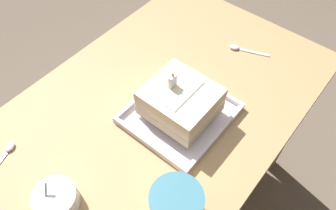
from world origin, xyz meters
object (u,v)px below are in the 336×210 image
Objects in this scene: serving_spoon_near_tray at (239,48)px; foil_tray at (180,114)px; birthday_cake at (180,101)px; ice_cream_tub at (176,206)px; bowl_stack at (56,200)px; serving_spoon_by_bowls at (6,153)px.

foil_tray is at bearing -177.54° from serving_spoon_near_tray.
birthday_cake is (-0.00, 0.00, 0.06)m from foil_tray.
foil_tray is at bearing 36.35° from ice_cream_tub.
ice_cream_tub is at bearing -143.65° from foil_tray.
birthday_cake is 1.75× the size of bowl_stack.
birthday_cake is 0.42m from bowl_stack.
serving_spoon_near_tray is 0.99× the size of serving_spoon_by_bowls.
ice_cream_tub is (-0.24, -0.18, -0.02)m from birthday_cake.
foil_tray is 0.50m from serving_spoon_by_bowls.
foil_tray is at bearing -9.39° from bowl_stack.
serving_spoon_by_bowls is at bearing 160.16° from serving_spoon_near_tray.
serving_spoon_near_tray and serving_spoon_by_bowls have the same top height.
bowl_stack is (-0.41, 0.07, -0.04)m from birthday_cake.
foil_tray is 1.51× the size of birthday_cake.
birthday_cake is at bearing 90.00° from foil_tray.
birthday_cake reaches higher than foil_tray.
bowl_stack is 0.79× the size of serving_spoon_by_bowls.
serving_spoon_by_bowls is at bearing 90.40° from bowl_stack.
serving_spoon_by_bowls is at bearing 144.52° from birthday_cake.
serving_spoon_near_tray is at bearing 2.46° from foil_tray.
serving_spoon_by_bowls is (-0.41, 0.29, -0.06)m from birthday_cake.
birthday_cake is 1.39× the size of serving_spoon_near_tray.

